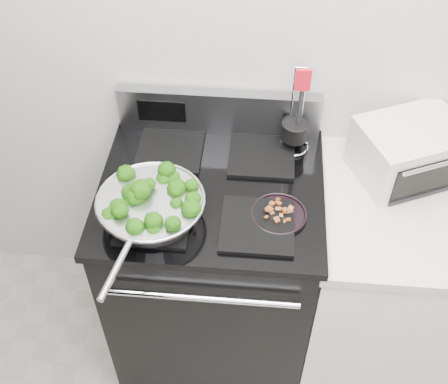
# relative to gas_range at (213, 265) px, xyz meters

# --- Properties ---
(back_wall) EXTENTS (4.00, 0.02, 2.70)m
(back_wall) POSITION_rel_gas_range_xyz_m (0.30, 0.34, 0.86)
(back_wall) COLOR #B8B6AE
(back_wall) RESTS_ON ground
(gas_range) EXTENTS (0.79, 0.69, 1.13)m
(gas_range) POSITION_rel_gas_range_xyz_m (0.00, 0.00, 0.00)
(gas_range) COLOR black
(gas_range) RESTS_ON floor
(counter) EXTENTS (0.62, 0.68, 0.92)m
(counter) POSITION_rel_gas_range_xyz_m (0.68, -0.00, -0.03)
(counter) COLOR white
(counter) RESTS_ON floor
(skillet) EXTENTS (0.36, 0.56, 0.08)m
(skillet) POSITION_rel_gas_range_xyz_m (-0.18, -0.16, 0.52)
(skillet) COLOR silver
(skillet) RESTS_ON gas_range
(broccoli_pile) EXTENTS (0.28, 0.28, 0.10)m
(broccoli_pile) POSITION_rel_gas_range_xyz_m (-0.18, -0.16, 0.54)
(broccoli_pile) COLOR black
(broccoli_pile) RESTS_ON skillet
(bacon_plate) EXTENTS (0.19, 0.19, 0.04)m
(bacon_plate) POSITION_rel_gas_range_xyz_m (0.24, -0.12, 0.48)
(bacon_plate) COLOR black
(bacon_plate) RESTS_ON gas_range
(utensil_holder) EXTENTS (0.12, 0.12, 0.36)m
(utensil_holder) POSITION_rel_gas_range_xyz_m (0.29, 0.23, 0.53)
(utensil_holder) COLOR silver
(utensil_holder) RESTS_ON gas_range
(toaster_oven) EXTENTS (0.43, 0.39, 0.20)m
(toaster_oven) POSITION_rel_gas_range_xyz_m (0.69, 0.16, 0.53)
(toaster_oven) COLOR beige
(toaster_oven) RESTS_ON counter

